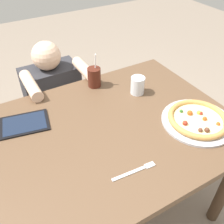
# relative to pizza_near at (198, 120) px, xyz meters

# --- Properties ---
(ground_plane) EXTENTS (8.00, 8.00, 0.00)m
(ground_plane) POSITION_rel_pizza_near_xyz_m (-0.41, 0.19, -0.77)
(ground_plane) COLOR gray
(dining_table) EXTENTS (1.28, 0.95, 0.75)m
(dining_table) POSITION_rel_pizza_near_xyz_m (-0.41, 0.19, -0.12)
(dining_table) COLOR brown
(dining_table) RESTS_ON ground
(pizza_near) EXTENTS (0.36, 0.36, 0.04)m
(pizza_near) POSITION_rel_pizza_near_xyz_m (0.00, 0.00, 0.00)
(pizza_near) COLOR #B7B7BC
(pizza_near) RESTS_ON dining_table
(drink_cup_colored) EXTENTS (0.08, 0.08, 0.21)m
(drink_cup_colored) POSITION_rel_pizza_near_xyz_m (-0.30, 0.57, 0.04)
(drink_cup_colored) COLOR #4C1E14
(drink_cup_colored) RESTS_ON dining_table
(water_cup_clear) EXTENTS (0.08, 0.08, 0.10)m
(water_cup_clear) POSITION_rel_pizza_near_xyz_m (-0.12, 0.37, 0.03)
(water_cup_clear) COLOR silver
(water_cup_clear) RESTS_ON dining_table
(fork) EXTENTS (0.20, 0.03, 0.00)m
(fork) POSITION_rel_pizza_near_xyz_m (-0.45, -0.10, -0.02)
(fork) COLOR silver
(fork) RESTS_ON dining_table
(tablet) EXTENTS (0.27, 0.21, 0.01)m
(tablet) POSITION_rel_pizza_near_xyz_m (-0.77, 0.43, -0.01)
(tablet) COLOR black
(tablet) RESTS_ON dining_table
(diner_seated) EXTENTS (0.43, 0.53, 0.93)m
(diner_seated) POSITION_rel_pizza_near_xyz_m (-0.48, 0.93, -0.35)
(diner_seated) COLOR #333847
(diner_seated) RESTS_ON ground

